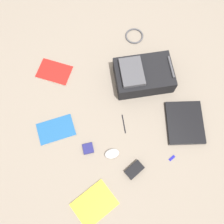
# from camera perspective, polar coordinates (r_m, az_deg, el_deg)

# --- Properties ---
(ground_plane) EXTENTS (4.00, 4.00, 0.00)m
(ground_plane) POSITION_cam_1_polar(r_m,az_deg,el_deg) (1.94, 0.96, -0.91)
(ground_plane) COLOR gray
(backpack) EXTENTS (0.40, 0.49, 0.17)m
(backpack) POSITION_cam_1_polar(r_m,az_deg,el_deg) (2.00, 6.83, 8.05)
(backpack) COLOR black
(backpack) RESTS_ON ground_plane
(laptop) EXTENTS (0.40, 0.37, 0.03)m
(laptop) POSITION_cam_1_polar(r_m,az_deg,el_deg) (1.98, 15.74, -2.23)
(laptop) COLOR black
(laptop) RESTS_ON ground_plane
(book_blue) EXTENTS (0.26, 0.31, 0.01)m
(book_blue) POSITION_cam_1_polar(r_m,az_deg,el_deg) (1.84, -3.89, -19.58)
(book_blue) COLOR silver
(book_blue) RESTS_ON ground_plane
(book_manual) EXTENTS (0.20, 0.28, 0.02)m
(book_manual) POSITION_cam_1_polar(r_m,az_deg,el_deg) (1.94, -12.21, -3.81)
(book_manual) COLOR silver
(book_manual) RESTS_ON ground_plane
(book_comic) EXTENTS (0.30, 0.31, 0.02)m
(book_comic) POSITION_cam_1_polar(r_m,az_deg,el_deg) (2.12, -12.55, 8.60)
(book_comic) COLOR silver
(book_comic) RESTS_ON ground_plane
(computer_mouse) EXTENTS (0.08, 0.11, 0.04)m
(computer_mouse) POSITION_cam_1_polar(r_m,az_deg,el_deg) (1.85, -0.00, -9.16)
(computer_mouse) COLOR silver
(computer_mouse) RESTS_ON ground_plane
(cable_coil) EXTENTS (0.15, 0.15, 0.01)m
(cable_coil) POSITION_cam_1_polar(r_m,az_deg,el_deg) (2.26, 4.93, 16.36)
(cable_coil) COLOR #4C4C51
(cable_coil) RESTS_ON ground_plane
(power_brick) EXTENTS (0.11, 0.14, 0.03)m
(power_brick) POSITION_cam_1_polar(r_m,az_deg,el_deg) (1.84, 4.96, -12.58)
(power_brick) COLOR black
(power_brick) RESTS_ON ground_plane
(pen_black) EXTENTS (0.14, 0.05, 0.01)m
(pen_black) POSITION_cam_1_polar(r_m,az_deg,el_deg) (1.92, 2.62, -2.62)
(pen_black) COLOR black
(pen_black) RESTS_ON ground_plane
(earbud_pouch) EXTENTS (0.09, 0.09, 0.02)m
(earbud_pouch) POSITION_cam_1_polar(r_m,az_deg,el_deg) (1.87, -5.29, -8.00)
(earbud_pouch) COLOR navy
(earbud_pouch) RESTS_ON ground_plane
(usb_stick) EXTENTS (0.03, 0.05, 0.01)m
(usb_stick) POSITION_cam_1_polar(r_m,az_deg,el_deg) (1.91, 13.07, -9.86)
(usb_stick) COLOR #191999
(usb_stick) RESTS_ON ground_plane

